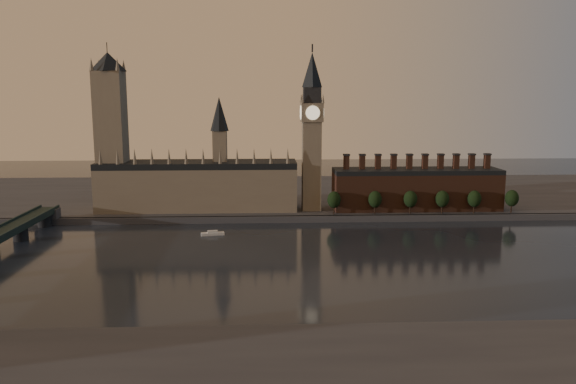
# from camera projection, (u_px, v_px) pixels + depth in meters

# --- Properties ---
(ground) EXTENTS (900.00, 900.00, 0.00)m
(ground) POSITION_uv_depth(u_px,v_px,m) (309.00, 264.00, 264.52)
(ground) COLOR black
(ground) RESTS_ON ground
(north_bank) EXTENTS (900.00, 182.00, 4.00)m
(north_bank) POSITION_uv_depth(u_px,v_px,m) (291.00, 195.00, 439.57)
(north_bank) COLOR #444449
(north_bank) RESTS_ON ground
(palace_of_westminster) EXTENTS (130.00, 30.30, 74.00)m
(palace_of_westminster) POSITION_uv_depth(u_px,v_px,m) (199.00, 183.00, 371.37)
(palace_of_westminster) COLOR #786B56
(palace_of_westminster) RESTS_ON north_bank
(victoria_tower) EXTENTS (24.00, 24.00, 108.00)m
(victoria_tower) POSITION_uv_depth(u_px,v_px,m) (111.00, 126.00, 362.85)
(victoria_tower) COLOR #786B56
(victoria_tower) RESTS_ON north_bank
(big_ben) EXTENTS (15.00, 15.00, 107.00)m
(big_ben) POSITION_uv_depth(u_px,v_px,m) (312.00, 130.00, 363.81)
(big_ben) COLOR #786B56
(big_ben) RESTS_ON north_bank
(chimney_block) EXTENTS (110.00, 25.00, 37.00)m
(chimney_block) POSITION_uv_depth(u_px,v_px,m) (416.00, 188.00, 373.29)
(chimney_block) COLOR #583121
(chimney_block) RESTS_ON north_bank
(embankment_tree_0) EXTENTS (8.60, 8.60, 14.88)m
(embankment_tree_0) POSITION_uv_depth(u_px,v_px,m) (334.00, 200.00, 355.96)
(embankment_tree_0) COLOR black
(embankment_tree_0) RESTS_ON north_bank
(embankment_tree_1) EXTENTS (8.60, 8.60, 14.88)m
(embankment_tree_1) POSITION_uv_depth(u_px,v_px,m) (375.00, 199.00, 357.61)
(embankment_tree_1) COLOR black
(embankment_tree_1) RESTS_ON north_bank
(embankment_tree_2) EXTENTS (8.60, 8.60, 14.88)m
(embankment_tree_2) POSITION_uv_depth(u_px,v_px,m) (410.00, 199.00, 358.45)
(embankment_tree_2) COLOR black
(embankment_tree_2) RESTS_ON north_bank
(embankment_tree_3) EXTENTS (8.60, 8.60, 14.88)m
(embankment_tree_3) POSITION_uv_depth(u_px,v_px,m) (442.00, 199.00, 359.05)
(embankment_tree_3) COLOR black
(embankment_tree_3) RESTS_ON north_bank
(embankment_tree_4) EXTENTS (8.60, 8.60, 14.88)m
(embankment_tree_4) POSITION_uv_depth(u_px,v_px,m) (474.00, 199.00, 359.40)
(embankment_tree_4) COLOR black
(embankment_tree_4) RESTS_ON north_bank
(embankment_tree_5) EXTENTS (8.60, 8.60, 14.88)m
(embankment_tree_5) POSITION_uv_depth(u_px,v_px,m) (512.00, 198.00, 361.45)
(embankment_tree_5) COLOR black
(embankment_tree_5) RESTS_ON north_bank
(river_boat) EXTENTS (13.62, 6.04, 2.63)m
(river_boat) POSITION_uv_depth(u_px,v_px,m) (213.00, 233.00, 320.09)
(river_boat) COLOR silver
(river_boat) RESTS_ON ground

